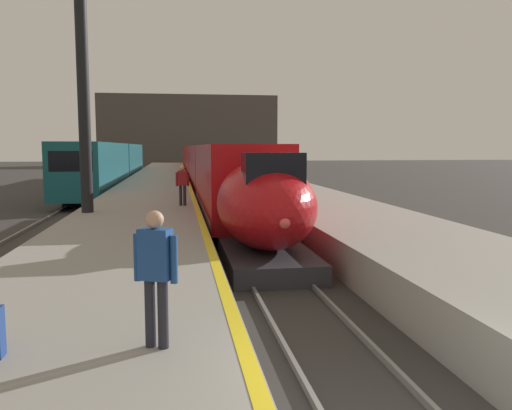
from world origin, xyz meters
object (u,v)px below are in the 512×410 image
station_column_mid (82,62)px  passenger_near_edge (156,268)px  highspeed_train_main (204,164)px  passenger_mid_platform (182,182)px  regional_train_adjacent (112,163)px

station_column_mid → passenger_near_edge: size_ratio=5.47×
highspeed_train_main → passenger_mid_platform: (-2.32, -26.59, 0.06)m
regional_train_adjacent → station_column_mid: size_ratio=3.96×
passenger_near_edge → regional_train_adjacent: bearing=97.4°
highspeed_train_main → station_column_mid: size_ratio=8.07×
highspeed_train_main → passenger_near_edge: (-2.82, -42.37, 0.06)m
passenger_mid_platform → station_column_mid: bearing=-153.7°
highspeed_train_main → regional_train_adjacent: (-8.10, -1.64, 0.15)m
passenger_near_edge → highspeed_train_main: bearing=86.2°
regional_train_adjacent → passenger_mid_platform: bearing=-76.9°
regional_train_adjacent → passenger_mid_platform: (5.78, -24.95, -0.09)m
passenger_near_edge → passenger_mid_platform: bearing=88.2°
passenger_mid_platform → highspeed_train_main: bearing=85.0°
station_column_mid → highspeed_train_main: bearing=78.2°
regional_train_adjacent → passenger_near_edge: (5.28, -40.74, -0.09)m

